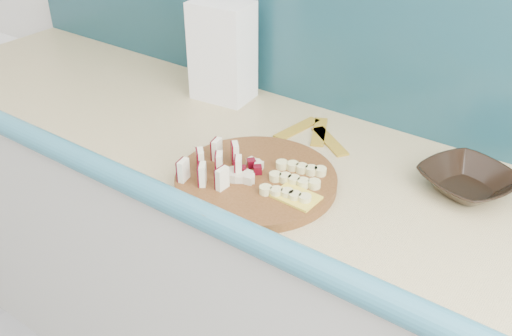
{
  "coord_description": "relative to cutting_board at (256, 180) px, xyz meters",
  "views": [
    {
      "loc": [
        0.87,
        0.51,
        1.62
      ],
      "look_at": [
        0.26,
        1.36,
        0.95
      ],
      "focal_mm": 40.0,
      "sensor_mm": 36.0,
      "label": 1
    }
  ],
  "objects": [
    {
      "name": "canister",
      "position": [
        -0.37,
        0.4,
        0.05
      ],
      "size": [
        0.08,
        0.08,
        0.13
      ],
      "rotation": [
        0.0,
        0.0,
        -0.09
      ],
      "color": "white",
      "rests_on": "kitchen_counter"
    },
    {
      "name": "banana_slices",
      "position": [
        0.08,
        0.02,
        0.02
      ],
      "size": [
        0.14,
        0.15,
        0.02
      ],
      "color": "#D5CE82",
      "rests_on": "cutting_board"
    },
    {
      "name": "banana_peel",
      "position": [
        -0.01,
        0.27,
        -0.01
      ],
      "size": [
        0.2,
        0.17,
        0.01
      ],
      "rotation": [
        0.0,
        0.0,
        0.27
      ],
      "color": "gold",
      "rests_on": "kitchen_counter"
    },
    {
      "name": "backsplash",
      "position": [
        -0.16,
        0.43,
        0.24
      ],
      "size": [
        2.2,
        0.02,
        0.5
      ],
      "primitive_type": "cube",
      "color": "teal",
      "rests_on": "kitchen_counter"
    },
    {
      "name": "sponge",
      "position": [
        0.12,
        -0.02,
        0.0
      ],
      "size": [
        0.09,
        0.07,
        0.03
      ],
      "primitive_type": "cube",
      "rotation": [
        0.0,
        0.0,
        -0.04
      ],
      "color": "yellow",
      "rests_on": "kitchen_counter"
    },
    {
      "name": "brown_bowl",
      "position": [
        0.39,
        0.25,
        0.01
      ],
      "size": [
        0.25,
        0.25,
        0.05
      ],
      "primitive_type": "imported",
      "rotation": [
        0.0,
        0.0,
        -0.39
      ],
      "color": "black",
      "rests_on": "kitchen_counter"
    },
    {
      "name": "cutting_board",
      "position": [
        0.0,
        0.0,
        0.0
      ],
      "size": [
        0.44,
        0.44,
        0.02
      ],
      "primitive_type": "cylinder",
      "rotation": [
        0.0,
        0.0,
        0.26
      ],
      "color": "#43250E",
      "rests_on": "kitchen_counter"
    },
    {
      "name": "kitchen_counter",
      "position": [
        -0.16,
        0.14,
        -0.46
      ],
      "size": [
        2.2,
        0.63,
        0.91
      ],
      "color": "beige",
      "rests_on": "ground"
    },
    {
      "name": "flour_bag",
      "position": [
        -0.34,
        0.31,
        0.13
      ],
      "size": [
        0.17,
        0.13,
        0.28
      ],
      "primitive_type": "cube",
      "rotation": [
        0.0,
        0.0,
        0.11
      ],
      "color": "white",
      "rests_on": "kitchen_counter"
    },
    {
      "name": "apple_chunks",
      "position": [
        -0.02,
        -0.01,
        0.02
      ],
      "size": [
        0.06,
        0.05,
        0.02
      ],
      "color": "beige",
      "rests_on": "cutting_board"
    },
    {
      "name": "apple_wedges",
      "position": [
        -0.08,
        -0.05,
        0.04
      ],
      "size": [
        0.11,
        0.16,
        0.05
      ],
      "color": "#F1E8C1",
      "rests_on": "cutting_board"
    }
  ]
}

